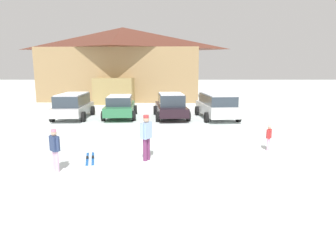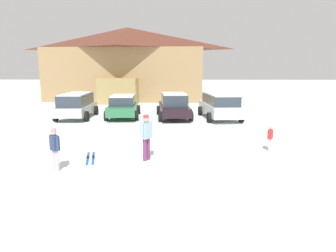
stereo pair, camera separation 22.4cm
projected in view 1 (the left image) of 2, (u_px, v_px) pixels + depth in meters
name	position (u px, v px, depth m)	size (l,w,h in m)	color
ground	(175.00, 213.00, 6.94)	(160.00, 160.00, 0.00)	white
ski_lodge	(124.00, 63.00, 32.47)	(16.69, 11.29, 7.57)	#9C7C51
parked_silver_wagon	(74.00, 105.00, 19.88)	(2.28, 4.50, 1.66)	silver
parked_green_coupe	(121.00, 106.00, 20.28)	(2.41, 4.77, 1.51)	#2D7146
parked_black_sedan	(171.00, 106.00, 20.05)	(2.50, 4.89, 1.67)	black
parked_white_suv	(217.00, 105.00, 19.81)	(2.61, 4.96, 1.65)	white
skier_adult_in_blue_parka	(147.00, 135.00, 10.76)	(0.41, 0.54, 1.67)	#70305D
skier_teen_in_navy_coat	(56.00, 148.00, 9.61)	(0.40, 0.39, 1.41)	#DDADD0
skier_child_in_red_jacket	(270.00, 136.00, 12.12)	(0.27, 0.33, 1.05)	#E4ADD0
pair_of_skis	(91.00, 158.00, 11.10)	(0.66, 1.64, 0.08)	blue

